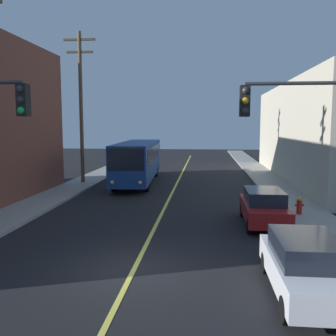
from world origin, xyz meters
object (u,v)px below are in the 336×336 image
at_px(city_bus, 138,160).
at_px(parked_car_white, 306,265).
at_px(parked_car_red, 264,207).
at_px(fire_hydrant, 299,205).
at_px(traffic_signal_right_corner, 306,132).
at_px(utility_pole_mid, 81,101).

bearing_deg(city_bus, parked_car_white, -67.67).
height_order(parked_car_red, fire_hydrant, parked_car_red).
xyz_separation_m(city_bus, parked_car_red, (7.97, -12.17, -0.98)).
relative_size(parked_car_white, fire_hydrant, 5.25).
height_order(parked_car_white, fire_hydrant, parked_car_white).
bearing_deg(parked_car_white, fire_hydrant, 77.62).
bearing_deg(parked_car_red, city_bus, 123.24).
distance_m(city_bus, traffic_signal_right_corner, 19.05).
distance_m(parked_car_red, utility_pole_mid, 17.13).
height_order(parked_car_red, utility_pole_mid, utility_pole_mid).
relative_size(parked_car_white, utility_pole_mid, 0.39).
height_order(city_bus, traffic_signal_right_corner, traffic_signal_right_corner).
xyz_separation_m(city_bus, fire_hydrant, (9.95, -10.52, -1.23)).
relative_size(city_bus, fire_hydrant, 14.58).
relative_size(traffic_signal_right_corner, fire_hydrant, 7.14).
height_order(utility_pole_mid, traffic_signal_right_corner, utility_pole_mid).
bearing_deg(fire_hydrant, traffic_signal_right_corner, -102.78).
distance_m(traffic_signal_right_corner, fire_hydrant, 7.49).
bearing_deg(traffic_signal_right_corner, parked_car_red, 96.50).
xyz_separation_m(utility_pole_mid, fire_hydrant, (14.05, -9.19, -5.73)).
relative_size(parked_car_red, traffic_signal_right_corner, 0.73).
bearing_deg(traffic_signal_right_corner, parked_car_white, -101.38).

